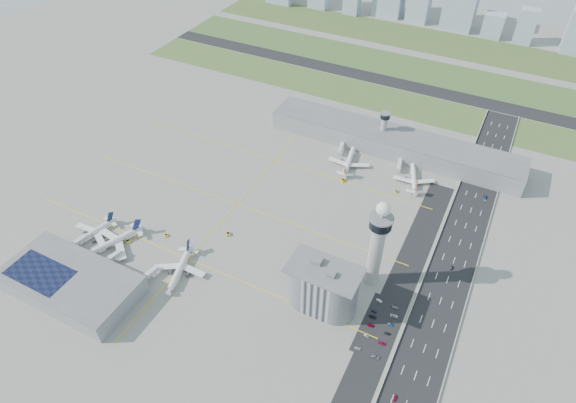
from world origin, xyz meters
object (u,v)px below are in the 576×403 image
at_px(tug_2, 166,235).
at_px(car_lot_2, 371,325).
at_px(car_hw_0, 395,398).
at_px(jet_bridge_near_1, 104,266).
at_px(car_lot_5, 379,301).
at_px(control_tower, 378,241).
at_px(car_lot_0, 358,348).
at_px(jet_bridge_near_2, 140,283).
at_px(car_lot_7, 382,343).
at_px(car_hw_4, 481,151).
at_px(airplane_far_b, 414,176).
at_px(car_lot_8, 387,333).
at_px(admin_building, 323,287).
at_px(car_lot_6, 375,357).
at_px(airplane_far_a, 349,159).
at_px(jet_bridge_far_1, 400,161).
at_px(car_hw_2, 485,197).
at_px(tug_5, 396,191).
at_px(airplane_near_c, 179,267).
at_px(jet_bridge_far_0, 342,145).
at_px(car_lot_4, 374,311).
at_px(car_lot_10, 394,316).
at_px(car_hw_1, 451,268).
at_px(jet_bridge_near_0, 69,250).
at_px(secondary_tower, 384,126).
at_px(airplane_near_a, 90,232).
at_px(airplane_near_b, 111,240).
at_px(tug_0, 108,219).
at_px(tug_1, 128,241).
at_px(car_lot_1, 367,336).
at_px(tug_3, 228,234).
at_px(tug_4, 343,180).

height_order(tug_2, car_lot_2, tug_2).
bearing_deg(tug_2, car_hw_0, -59.33).
distance_m(jet_bridge_near_1, car_lot_5, 174.35).
distance_m(control_tower, car_lot_0, 60.88).
distance_m(jet_bridge_near_2, car_lot_0, 136.61).
distance_m(car_lot_7, car_hw_4, 211.60).
bearing_deg(airplane_far_b, car_lot_8, 171.80).
distance_m(admin_building, car_lot_6, 47.41).
relative_size(airplane_far_a, car_lot_8, 11.15).
bearing_deg(car_lot_0, jet_bridge_far_1, 1.05).
bearing_deg(car_hw_2, tug_5, -151.09).
relative_size(jet_bridge_far_1, car_hw_0, 3.84).
relative_size(airplane_near_c, jet_bridge_far_0, 2.87).
xyz_separation_m(tug_2, car_lot_8, (159.53, -4.78, -0.27)).
bearing_deg(car_lot_4, car_lot_10, -78.42).
bearing_deg(car_hw_1, car_hw_0, -83.68).
bearing_deg(car_hw_0, jet_bridge_near_0, 177.48).
distance_m(car_lot_0, car_hw_0, 32.27).
bearing_deg(car_lot_0, secondary_tower, 6.43).
distance_m(airplane_near_a, car_lot_2, 195.28).
bearing_deg(jet_bridge_near_0, jet_bridge_near_2, -80.00).
xyz_separation_m(airplane_near_b, tug_0, (-21.11, 18.25, -5.32)).
distance_m(secondary_tower, jet_bridge_near_2, 227.30).
bearing_deg(admin_building, car_hw_0, -32.97).
height_order(jet_bridge_far_0, tug_0, jet_bridge_far_0).
xyz_separation_m(admin_building, airplane_near_b, (-143.86, -21.71, -9.17)).
height_order(secondary_tower, jet_bridge_near_0, secondary_tower).
xyz_separation_m(secondary_tower, tug_5, (30.45, -53.41, -18.01)).
bearing_deg(tug_2, car_lot_10, -43.77).
bearing_deg(airplane_far_a, airplane_near_b, 134.72).
height_order(admin_building, car_hw_4, admin_building).
height_order(tug_1, tug_2, tug_1).
bearing_deg(jet_bridge_far_1, car_lot_2, 1.47).
distance_m(airplane_far_a, jet_bridge_near_2, 186.32).
height_order(car_lot_1, car_hw_1, car_hw_1).
xyz_separation_m(control_tower, airplane_near_c, (-109.59, -50.13, -29.42)).
xyz_separation_m(tug_5, car_lot_5, (21.69, -101.73, -0.19)).
height_order(airplane_near_b, car_lot_10, airplane_near_b).
bearing_deg(car_hw_0, tug_3, 153.56).
distance_m(tug_1, car_lot_4, 168.78).
relative_size(airplane_near_c, tug_5, 14.68).
bearing_deg(car_lot_2, airplane_far_b, -1.42).
bearing_deg(jet_bridge_near_1, tug_4, -24.11).
relative_size(tug_4, car_lot_10, 0.77).
bearing_deg(jet_bridge_far_1, admin_building, -10.00).
distance_m(airplane_near_c, tug_1, 48.28).
height_order(airplane_near_b, car_lot_2, airplane_near_b).
xyz_separation_m(control_tower, tug_1, (-157.26, -44.08, -34.11)).
bearing_deg(tug_3, jet_bridge_near_0, -2.03).
height_order(admin_building, tug_5, admin_building).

